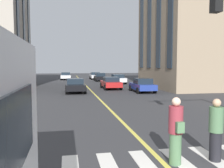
{
  "coord_description": "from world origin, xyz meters",
  "views": [
    {
      "loc": [
        -3.73,
        2.57,
        2.65
      ],
      "look_at": [
        8.95,
        0.15,
        1.66
      ],
      "focal_mm": 38.6,
      "sensor_mm": 36.0,
      "label": 1
    }
  ],
  "objects_px": {
    "car_red_parked_a": "(111,83)",
    "car_white_far": "(95,76)",
    "car_white_mid": "(118,79)",
    "pedestrian_near": "(176,131)",
    "pedestrian_companion": "(216,130)",
    "car_black_oncoming": "(100,77)",
    "car_blue_near": "(142,85)",
    "car_white_trailing": "(66,76)",
    "car_black_parked_b": "(75,85)"
  },
  "relations": [
    {
      "from": "pedestrian_companion",
      "to": "car_white_trailing",
      "type": "bearing_deg",
      "value": 5.83
    },
    {
      "from": "car_black_oncoming",
      "to": "car_red_parked_a",
      "type": "bearing_deg",
      "value": 177.02
    },
    {
      "from": "car_blue_near",
      "to": "car_white_mid",
      "type": "bearing_deg",
      "value": 0.0
    },
    {
      "from": "car_black_parked_b",
      "to": "car_white_far",
      "type": "xyz_separation_m",
      "value": [
        22.57,
        -4.66,
        0.0
      ]
    },
    {
      "from": "car_blue_near",
      "to": "car_white_far",
      "type": "relative_size",
      "value": 0.89
    },
    {
      "from": "car_white_trailing",
      "to": "car_white_far",
      "type": "xyz_separation_m",
      "value": [
        0.31,
        -5.6,
        0.0
      ]
    },
    {
      "from": "car_white_trailing",
      "to": "car_white_mid",
      "type": "distance_m",
      "value": 13.78
    },
    {
      "from": "car_black_oncoming",
      "to": "car_red_parked_a",
      "type": "distance_m",
      "value": 14.01
    },
    {
      "from": "car_red_parked_a",
      "to": "car_blue_near",
      "type": "bearing_deg",
      "value": -146.7
    },
    {
      "from": "car_white_far",
      "to": "car_white_mid",
      "type": "bearing_deg",
      "value": -170.66
    },
    {
      "from": "car_white_trailing",
      "to": "car_blue_near",
      "type": "xyz_separation_m",
      "value": [
        -23.31,
        -7.55,
        -0.0
      ]
    },
    {
      "from": "car_white_trailing",
      "to": "pedestrian_companion",
      "type": "bearing_deg",
      "value": -174.17
    },
    {
      "from": "car_white_mid",
      "to": "car_white_far",
      "type": "distance_m",
      "value": 12.0
    },
    {
      "from": "car_red_parked_a",
      "to": "car_white_mid",
      "type": "distance_m",
      "value": 8.35
    },
    {
      "from": "car_red_parked_a",
      "to": "car_black_oncoming",
      "type": "bearing_deg",
      "value": -2.98
    },
    {
      "from": "car_black_parked_b",
      "to": "car_blue_near",
      "type": "relative_size",
      "value": 1.13
    },
    {
      "from": "car_black_oncoming",
      "to": "pedestrian_near",
      "type": "bearing_deg",
      "value": 175.34
    },
    {
      "from": "car_black_oncoming",
      "to": "car_black_parked_b",
      "type": "bearing_deg",
      "value": 163.95
    },
    {
      "from": "car_red_parked_a",
      "to": "car_blue_near",
      "type": "relative_size",
      "value": 1.13
    },
    {
      "from": "car_black_oncoming",
      "to": "car_white_mid",
      "type": "xyz_separation_m",
      "value": [
        -6.03,
        -1.78,
        0.0
      ]
    },
    {
      "from": "car_black_oncoming",
      "to": "car_white_far",
      "type": "distance_m",
      "value": 5.81
    },
    {
      "from": "car_red_parked_a",
      "to": "car_blue_near",
      "type": "height_order",
      "value": "car_blue_near"
    },
    {
      "from": "car_white_trailing",
      "to": "car_white_mid",
      "type": "xyz_separation_m",
      "value": [
        -11.53,
        -7.55,
        0.0
      ]
    },
    {
      "from": "car_white_mid",
      "to": "pedestrian_companion",
      "type": "bearing_deg",
      "value": 173.21
    },
    {
      "from": "car_white_mid",
      "to": "car_blue_near",
      "type": "distance_m",
      "value": 11.78
    },
    {
      "from": "car_blue_near",
      "to": "pedestrian_companion",
      "type": "distance_m",
      "value": 17.38
    },
    {
      "from": "car_black_oncoming",
      "to": "pedestrian_companion",
      "type": "xyz_separation_m",
      "value": [
        -34.85,
        1.65,
        0.18
      ]
    },
    {
      "from": "car_white_far",
      "to": "pedestrian_near",
      "type": "height_order",
      "value": "pedestrian_near"
    },
    {
      "from": "car_red_parked_a",
      "to": "pedestrian_companion",
      "type": "height_order",
      "value": "pedestrian_companion"
    },
    {
      "from": "car_white_mid",
      "to": "pedestrian_near",
      "type": "xyz_separation_m",
      "value": [
        -28.83,
        4.62,
        0.22
      ]
    },
    {
      "from": "car_black_oncoming",
      "to": "car_white_mid",
      "type": "bearing_deg",
      "value": -163.54
    },
    {
      "from": "pedestrian_near",
      "to": "car_black_parked_b",
      "type": "bearing_deg",
      "value": 6.25
    },
    {
      "from": "car_black_oncoming",
      "to": "pedestrian_companion",
      "type": "height_order",
      "value": "pedestrian_companion"
    },
    {
      "from": "car_white_far",
      "to": "pedestrian_companion",
      "type": "height_order",
      "value": "pedestrian_companion"
    },
    {
      "from": "car_white_trailing",
      "to": "car_red_parked_a",
      "type": "distance_m",
      "value": 20.13
    },
    {
      "from": "car_black_oncoming",
      "to": "car_white_far",
      "type": "xyz_separation_m",
      "value": [
        5.81,
        0.17,
        0.0
      ]
    },
    {
      "from": "pedestrian_near",
      "to": "car_white_mid",
      "type": "bearing_deg",
      "value": -9.11
    },
    {
      "from": "car_white_mid",
      "to": "car_blue_near",
      "type": "relative_size",
      "value": 1.13
    },
    {
      "from": "car_blue_near",
      "to": "car_white_far",
      "type": "bearing_deg",
      "value": 4.71
    },
    {
      "from": "car_white_mid",
      "to": "car_blue_near",
      "type": "xyz_separation_m",
      "value": [
        -11.78,
        0.0,
        -0.0
      ]
    },
    {
      "from": "car_white_trailing",
      "to": "pedestrian_near",
      "type": "xyz_separation_m",
      "value": [
        -40.36,
        -2.93,
        0.22
      ]
    },
    {
      "from": "car_black_oncoming",
      "to": "car_black_parked_b",
      "type": "relative_size",
      "value": 0.89
    },
    {
      "from": "car_blue_near",
      "to": "pedestrian_companion",
      "type": "xyz_separation_m",
      "value": [
        -17.04,
        3.43,
        0.18
      ]
    },
    {
      "from": "car_black_oncoming",
      "to": "pedestrian_near",
      "type": "distance_m",
      "value": 34.98
    },
    {
      "from": "car_white_far",
      "to": "pedestrian_companion",
      "type": "relative_size",
      "value": 2.51
    },
    {
      "from": "car_blue_near",
      "to": "car_red_parked_a",
      "type": "bearing_deg",
      "value": 33.3
    },
    {
      "from": "car_red_parked_a",
      "to": "car_white_far",
      "type": "xyz_separation_m",
      "value": [
        19.8,
        -0.56,
        0.0
      ]
    },
    {
      "from": "car_red_parked_a",
      "to": "car_white_far",
      "type": "relative_size",
      "value": 1.0
    },
    {
      "from": "pedestrian_companion",
      "to": "pedestrian_near",
      "type": "bearing_deg",
      "value": 90.42
    },
    {
      "from": "car_red_parked_a",
      "to": "pedestrian_near",
      "type": "bearing_deg",
      "value": 174.22
    }
  ]
}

